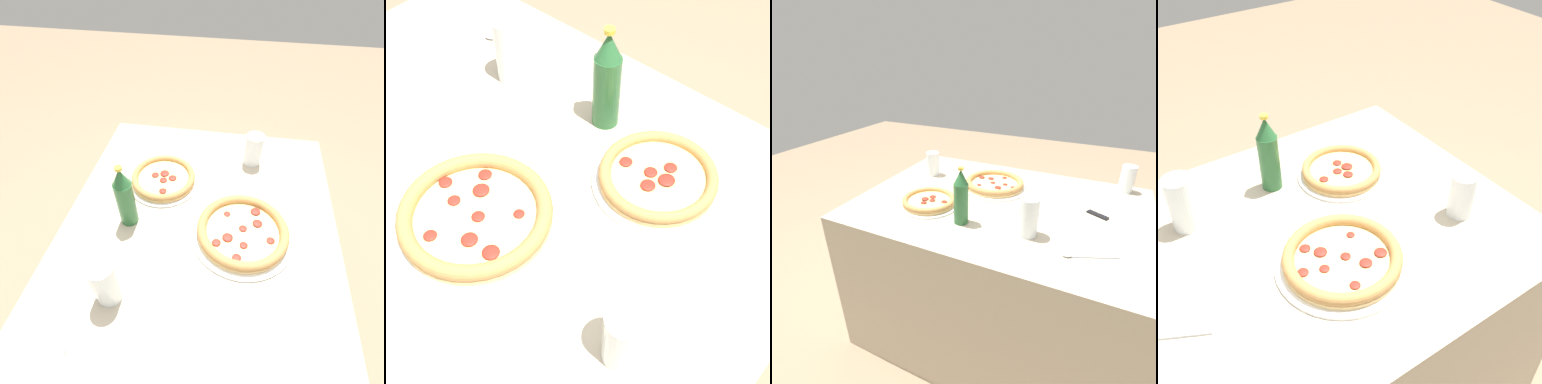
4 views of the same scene
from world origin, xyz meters
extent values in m
plane|color=#847056|center=(0.00, 0.00, 0.00)|extent=(8.00, 8.00, 0.00)
cube|color=#B7A88E|center=(0.00, 0.00, 0.39)|extent=(1.29, 0.91, 0.77)
cylinder|color=silver|center=(0.29, 0.16, 0.77)|extent=(0.27, 0.27, 0.01)
cylinder|color=tan|center=(0.29, 0.16, 0.78)|extent=(0.24, 0.24, 0.01)
cylinder|color=#E5C170|center=(0.29, 0.16, 0.79)|extent=(0.21, 0.21, 0.00)
torus|color=#AD7A42|center=(0.29, 0.16, 0.80)|extent=(0.24, 0.24, 0.02)
ellipsoid|color=maroon|center=(0.29, 0.13, 0.80)|extent=(0.03, 0.03, 0.01)
ellipsoid|color=maroon|center=(0.31, 0.16, 0.80)|extent=(0.03, 0.03, 0.01)
ellipsoid|color=maroon|center=(0.27, 0.16, 0.80)|extent=(0.03, 0.03, 0.01)
ellipsoid|color=maroon|center=(0.30, 0.20, 0.80)|extent=(0.03, 0.03, 0.01)
ellipsoid|color=maroon|center=(0.22, 0.15, 0.80)|extent=(0.03, 0.03, 0.01)
cylinder|color=white|center=(0.09, -0.14, 0.77)|extent=(0.33, 0.33, 0.01)
cylinder|color=#DBB775|center=(0.09, -0.14, 0.78)|extent=(0.29, 0.29, 0.01)
cylinder|color=#EACC7F|center=(0.09, -0.14, 0.79)|extent=(0.26, 0.26, 0.00)
torus|color=#AD7A42|center=(0.09, -0.14, 0.80)|extent=(0.30, 0.30, 0.03)
ellipsoid|color=maroon|center=(0.10, -0.15, 0.80)|extent=(0.03, 0.03, 0.01)
ellipsoid|color=maroon|center=(0.03, -0.15, 0.80)|extent=(0.03, 0.03, 0.01)
ellipsoid|color=maroon|center=(0.06, -0.23, 0.80)|extent=(0.03, 0.03, 0.01)
ellipsoid|color=maroon|center=(0.03, -0.07, 0.80)|extent=(0.03, 0.03, 0.01)
ellipsoid|color=maroon|center=(0.05, -0.10, 0.80)|extent=(0.03, 0.03, 0.01)
ellipsoid|color=maroon|center=(0.12, -0.19, 0.80)|extent=(0.03, 0.03, 0.01)
ellipsoid|color=maroon|center=(-0.02, -0.13, 0.80)|extent=(0.03, 0.03, 0.01)
ellipsoid|color=maroon|center=(0.17, -0.18, 0.80)|extent=(0.03, 0.03, 0.01)
ellipsoid|color=maroon|center=(0.15, -0.09, 0.80)|extent=(0.02, 0.02, 0.00)
cylinder|color=white|center=(0.46, -0.17, 0.83)|extent=(0.07, 0.07, 0.13)
cylinder|color=orange|center=(0.46, -0.17, 0.81)|extent=(0.06, 0.06, 0.07)
cylinder|color=white|center=(-0.17, 0.21, 0.85)|extent=(0.08, 0.08, 0.16)
cylinder|color=#F4A323|center=(-0.17, 0.21, 0.83)|extent=(0.06, 0.06, 0.11)
cylinder|color=#286033|center=(0.09, 0.24, 0.86)|extent=(0.06, 0.06, 0.17)
cone|color=#286033|center=(0.09, 0.24, 0.97)|extent=(0.06, 0.06, 0.06)
cylinder|color=gold|center=(0.09, 0.24, 1.01)|extent=(0.02, 0.02, 0.01)
cube|color=silver|center=(-0.31, -0.11, 0.77)|extent=(0.13, 0.08, 0.01)
ellipsoid|color=silver|center=(-0.33, 0.28, 0.78)|extent=(0.04, 0.04, 0.01)
camera|label=1|loc=(-0.50, -0.08, 1.58)|focal=28.00mm
camera|label=2|loc=(0.63, -0.47, 1.60)|focal=50.00mm
camera|label=3|loc=(-0.37, 1.18, 1.41)|focal=28.00mm
camera|label=4|loc=(-0.36, -0.82, 1.65)|focal=45.00mm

